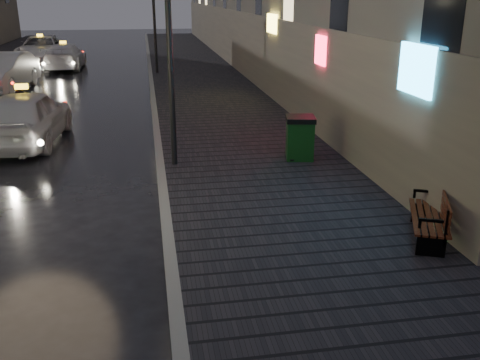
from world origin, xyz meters
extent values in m
plane|color=black|center=(0.00, 0.00, 0.00)|extent=(120.00, 120.00, 0.00)
cube|color=black|center=(3.90, 21.00, 0.07)|extent=(4.60, 58.00, 0.15)
cube|color=slate|center=(1.50, 21.00, 0.07)|extent=(0.20, 58.00, 0.15)
cylinder|color=black|center=(1.85, 6.00, 2.65)|extent=(0.14, 0.14, 5.00)
cylinder|color=black|center=(1.85, 22.00, 2.65)|extent=(0.14, 0.14, 5.00)
cube|color=black|center=(5.58, 0.44, 0.33)|extent=(0.43, 0.23, 0.36)
cube|color=black|center=(5.76, 0.36, 0.64)|extent=(0.07, 0.07, 0.63)
cube|color=black|center=(5.54, 0.46, 0.76)|extent=(0.36, 0.19, 0.04)
cube|color=black|center=(6.12, 1.67, 0.33)|extent=(0.43, 0.23, 0.36)
cube|color=black|center=(6.30, 1.59, 0.64)|extent=(0.07, 0.07, 0.63)
cube|color=black|center=(6.08, 1.69, 0.76)|extent=(0.36, 0.19, 0.04)
cube|color=#3E160D|center=(5.85, 1.05, 0.53)|extent=(1.15, 1.70, 0.04)
cube|color=#3E160D|center=(6.05, 0.97, 0.79)|extent=(0.67, 1.49, 0.36)
cube|color=black|center=(4.98, 5.92, 0.63)|extent=(0.77, 0.77, 0.96)
cube|color=black|center=(4.98, 5.92, 1.17)|extent=(0.83, 0.83, 0.12)
imported|color=#B9B9BF|center=(-2.16, 9.14, 0.79)|extent=(2.19, 4.74, 1.57)
imported|color=#A6A7AF|center=(-4.92, 18.58, 0.81)|extent=(2.35, 5.11, 1.62)
imported|color=silver|center=(-3.20, 25.33, 0.71)|extent=(2.03, 4.91, 1.42)
imported|color=silver|center=(-5.04, 28.98, 0.78)|extent=(2.78, 5.72, 1.57)
camera|label=1|loc=(1.29, -6.56, 4.12)|focal=40.00mm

